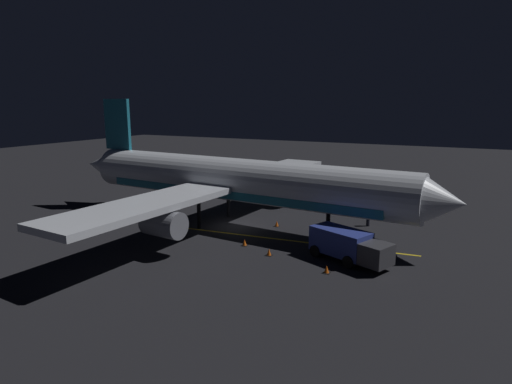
{
  "coord_description": "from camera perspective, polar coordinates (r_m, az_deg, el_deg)",
  "views": [
    {
      "loc": [
        34.16,
        19.24,
        11.41
      ],
      "look_at": [
        0.0,
        2.0,
        3.5
      ],
      "focal_mm": 30.16,
      "sensor_mm": 36.0,
      "label": 1
    }
  ],
  "objects": [
    {
      "name": "airliner",
      "position": [
        40.2,
        -3.31,
        1.45
      ],
      "size": [
        37.02,
        40.19,
        11.87
      ],
      "color": "silver",
      "rests_on": "ground_plane"
    },
    {
      "name": "traffic_cone_near_left",
      "position": [
        30.28,
        9.34,
        -10.12
      ],
      "size": [
        0.5,
        0.5,
        0.55
      ],
      "color": "#EA590F",
      "rests_on": "ground_plane"
    },
    {
      "name": "traffic_cone_far",
      "position": [
        33.14,
        1.73,
        -8.01
      ],
      "size": [
        0.5,
        0.5,
        0.55
      ],
      "color": "#EA590F",
      "rests_on": "ground_plane"
    },
    {
      "name": "apron_guide_stripe",
      "position": [
        37.4,
        1.39,
        -6.08
      ],
      "size": [
        2.6,
        25.02,
        0.01
      ],
      "primitive_type": "cube",
      "rotation": [
        0.0,
        0.0,
        0.09
      ],
      "color": "gold",
      "rests_on": "ground_plane"
    },
    {
      "name": "ground_plane",
      "position": [
        40.86,
        -2.51,
        -4.69
      ],
      "size": [
        180.0,
        180.0,
        0.2
      ],
      "primitive_type": "cube",
      "color": "black"
    },
    {
      "name": "baggage_truck",
      "position": [
        32.36,
        12.02,
        -6.96
      ],
      "size": [
        4.27,
        6.51,
        2.3
      ],
      "color": "navy",
      "rests_on": "ground_plane"
    },
    {
      "name": "traffic_cone_near_right",
      "position": [
        35.33,
        -1.53,
        -6.74
      ],
      "size": [
        0.5,
        0.5,
        0.55
      ],
      "color": "#EA590F",
      "rests_on": "ground_plane"
    },
    {
      "name": "catering_truck",
      "position": [
        48.9,
        7.26,
        -0.36
      ],
      "size": [
        2.9,
        6.46,
        2.51
      ],
      "color": "navy",
      "rests_on": "ground_plane"
    },
    {
      "name": "ground_crew_worker",
      "position": [
        42.01,
        14.66,
        -3.22
      ],
      "size": [
        0.4,
        0.4,
        1.74
      ],
      "color": "black",
      "rests_on": "ground_plane"
    },
    {
      "name": "traffic_cone_under_wing",
      "position": [
        40.73,
        2.77,
        -4.24
      ],
      "size": [
        0.5,
        0.5,
        0.55
      ],
      "color": "#EA590F",
      "rests_on": "ground_plane"
    }
  ]
}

